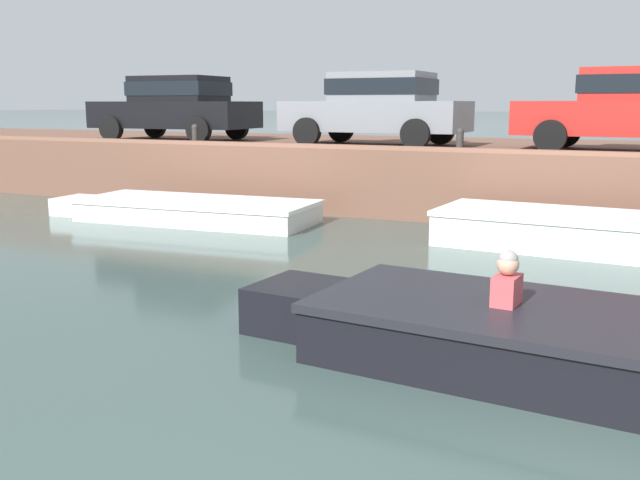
# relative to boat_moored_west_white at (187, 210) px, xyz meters

# --- Properties ---
(ground_plane) EXTENTS (400.00, 400.00, 0.00)m
(ground_plane) POSITION_rel_boat_moored_west_white_xyz_m (6.27, -4.27, -0.22)
(ground_plane) COLOR #384C47
(far_quay_wall) EXTENTS (60.00, 6.00, 1.36)m
(far_quay_wall) POSITION_rel_boat_moored_west_white_xyz_m (6.27, 4.74, 0.47)
(far_quay_wall) COLOR brown
(far_quay_wall) RESTS_ON ground
(far_wall_coping) EXTENTS (60.00, 0.24, 0.08)m
(far_wall_coping) POSITION_rel_boat_moored_west_white_xyz_m (6.27, 1.86, 1.19)
(far_wall_coping) COLOR brown
(far_wall_coping) RESTS_ON far_quay_wall
(boat_moored_west_white) EXTENTS (5.59, 2.06, 0.43)m
(boat_moored_west_white) POSITION_rel_boat_moored_west_white_xyz_m (0.00, 0.00, 0.00)
(boat_moored_west_white) COLOR white
(boat_moored_west_white) RESTS_ON ground
(boat_moored_central_white) EXTENTS (5.48, 2.10, 0.57)m
(boat_moored_central_white) POSITION_rel_boat_moored_west_white_xyz_m (7.50, 0.25, 0.07)
(boat_moored_central_white) COLOR white
(boat_moored_central_white) RESTS_ON ground
(motorboat_passing) EXTENTS (5.69, 2.21, 1.03)m
(motorboat_passing) POSITION_rel_boat_moored_west_white_xyz_m (7.53, -5.36, 0.06)
(motorboat_passing) COLOR black
(motorboat_passing) RESTS_ON ground
(car_leftmost_black) EXTENTS (4.05, 2.08, 1.54)m
(car_leftmost_black) POSITION_rel_boat_moored_west_white_xyz_m (-2.55, 3.29, 2.00)
(car_leftmost_black) COLOR black
(car_leftmost_black) RESTS_ON far_quay_wall
(car_left_inner_grey) EXTENTS (3.92, 2.01, 1.54)m
(car_left_inner_grey) POSITION_rel_boat_moored_west_white_xyz_m (2.71, 3.29, 2.00)
(car_left_inner_grey) COLOR slate
(car_left_inner_grey) RESTS_ON far_quay_wall
(car_centre_red) EXTENTS (4.15, 2.12, 1.54)m
(car_centre_red) POSITION_rel_boat_moored_west_white_xyz_m (7.77, 3.29, 2.00)
(car_centre_red) COLOR #B2231E
(car_centre_red) RESTS_ON far_quay_wall
(mooring_bollard_west) EXTENTS (0.15, 0.15, 0.44)m
(mooring_bollard_west) POSITION_rel_boat_moored_west_white_xyz_m (-1.13, 1.99, 1.39)
(mooring_bollard_west) COLOR #2D2B28
(mooring_bollard_west) RESTS_ON far_quay_wall
(mooring_bollard_mid) EXTENTS (0.15, 0.15, 0.44)m
(mooring_bollard_mid) POSITION_rel_boat_moored_west_white_xyz_m (4.83, 1.99, 1.39)
(mooring_bollard_mid) COLOR #2D2B28
(mooring_bollard_mid) RESTS_ON far_quay_wall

